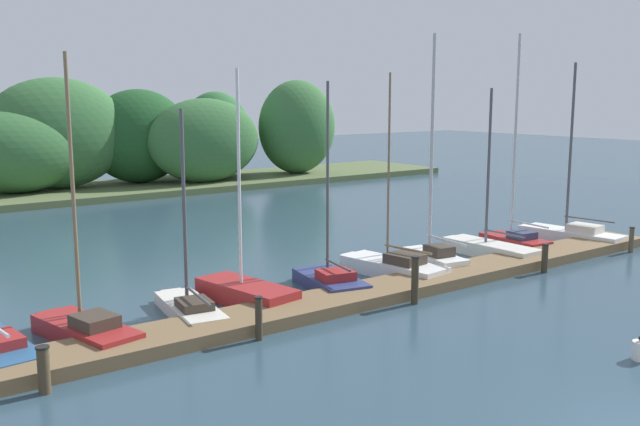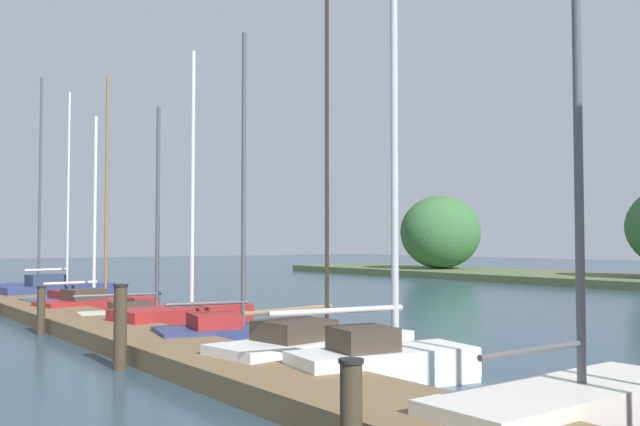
{
  "view_description": "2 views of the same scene",
  "coord_description": "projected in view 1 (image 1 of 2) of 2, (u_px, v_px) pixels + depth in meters",
  "views": [
    {
      "loc": [
        -11.85,
        -5.68,
        6.08
      ],
      "look_at": [
        1.75,
        12.54,
        2.29
      ],
      "focal_mm": 39.96,
      "sensor_mm": 36.0,
      "label": 1
    },
    {
      "loc": [
        14.0,
        4.63,
        2.15
      ],
      "look_at": [
        2.94,
        12.68,
        2.71
      ],
      "focal_mm": 39.17,
      "sensor_mm": 36.0,
      "label": 2
    }
  ],
  "objects": [
    {
      "name": "dock_pier",
      "position": [
        324.0,
        303.0,
        20.37
      ],
      "size": [
        31.37,
        1.8,
        0.35
      ],
      "color": "brown",
      "rests_on": "ground"
    },
    {
      "name": "far_shore",
      "position": [
        105.0,
        146.0,
        44.09
      ],
      "size": [
        57.87,
        8.02,
        7.13
      ],
      "color": "#56663D",
      "rests_on": "ground"
    },
    {
      "name": "sailboat_3",
      "position": [
        84.0,
        327.0,
        17.74
      ],
      "size": [
        1.83,
        3.77,
        7.09
      ],
      "rotation": [
        0.0,
        0.0,
        1.77
      ],
      "color": "maroon",
      "rests_on": "ground"
    },
    {
      "name": "sailboat_4",
      "position": [
        189.0,
        305.0,
        19.77
      ],
      "size": [
        1.66,
        3.79,
        5.72
      ],
      "rotation": [
        0.0,
        0.0,
        1.41
      ],
      "color": "silver",
      "rests_on": "ground"
    },
    {
      "name": "sailboat_5",
      "position": [
        243.0,
        291.0,
        21.02
      ],
      "size": [
        1.81,
        3.72,
        6.83
      ],
      "rotation": [
        0.0,
        0.0,
        1.74
      ],
      "color": "maroon",
      "rests_on": "ground"
    },
    {
      "name": "sailboat_6",
      "position": [
        329.0,
        279.0,
        22.5
      ],
      "size": [
        2.0,
        3.41,
        6.49
      ],
      "rotation": [
        0.0,
        0.0,
        1.36
      ],
      "color": "navy",
      "rests_on": "ground"
    },
    {
      "name": "sailboat_7",
      "position": [
        391.0,
        266.0,
        24.19
      ],
      "size": [
        1.8,
        4.21,
        6.8
      ],
      "rotation": [
        0.0,
        0.0,
        1.71
      ],
      "color": "white",
      "rests_on": "ground"
    },
    {
      "name": "sailboat_8",
      "position": [
        431.0,
        254.0,
        25.2
      ],
      "size": [
        1.48,
        3.52,
        8.14
      ],
      "rotation": [
        0.0,
        0.0,
        1.42
      ],
      "color": "white",
      "rests_on": "ground"
    },
    {
      "name": "sailboat_9",
      "position": [
        488.0,
        247.0,
        27.17
      ],
      "size": [
        1.26,
        4.14,
        6.32
      ],
      "rotation": [
        0.0,
        0.0,
        1.59
      ],
      "color": "silver",
      "rests_on": "ground"
    },
    {
      "name": "sailboat_10",
      "position": [
        513.0,
        236.0,
        28.61
      ],
      "size": [
        1.44,
        3.35,
        8.41
      ],
      "rotation": [
        0.0,
        0.0,
        1.47
      ],
      "color": "maroon",
      "rests_on": "ground"
    },
    {
      "name": "sailboat_11",
      "position": [
        570.0,
        232.0,
        29.73
      ],
      "size": [
        1.65,
        4.54,
        7.36
      ],
      "rotation": [
        0.0,
        0.0,
        1.68
      ],
      "color": "white",
      "rests_on": "ground"
    },
    {
      "name": "mooring_piling_1",
      "position": [
        44.0,
        370.0,
        14.59
      ],
      "size": [
        0.29,
        0.29,
        1.01
      ],
      "color": "#4C3D28",
      "rests_on": "ground"
    },
    {
      "name": "mooring_piling_2",
      "position": [
        259.0,
        318.0,
        17.76
      ],
      "size": [
        0.21,
        0.21,
        1.13
      ],
      "color": "#3D3323",
      "rests_on": "ground"
    },
    {
      "name": "mooring_piling_3",
      "position": [
        415.0,
        280.0,
        20.82
      ],
      "size": [
        0.25,
        0.25,
        1.43
      ],
      "color": "#3D3323",
      "rests_on": "ground"
    },
    {
      "name": "mooring_piling_4",
      "position": [
        545.0,
        258.0,
        24.54
      ],
      "size": [
        0.25,
        0.25,
        1.02
      ],
      "color": "#3D3323",
      "rests_on": "ground"
    },
    {
      "name": "mooring_piling_5",
      "position": [
        631.0,
        239.0,
        27.71
      ],
      "size": [
        0.21,
        0.21,
        1.01
      ],
      "color": "brown",
      "rests_on": "ground"
    }
  ]
}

